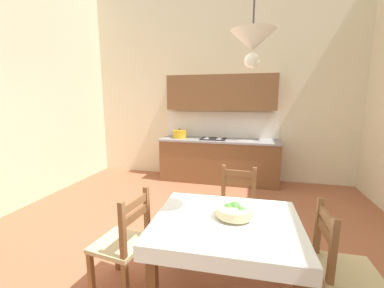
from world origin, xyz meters
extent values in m
cube|color=#A86042|center=(0.00, 0.00, -0.05)|extent=(6.16, 6.09, 0.10)
cube|color=beige|center=(0.00, 2.80, 2.06)|extent=(6.16, 0.12, 4.13)
cube|color=brown|center=(0.09, 2.43, 0.43)|extent=(2.41, 0.60, 0.86)
cube|color=gray|center=(0.09, 2.42, 0.88)|extent=(2.44, 0.63, 0.04)
cube|color=white|center=(0.09, 2.73, 1.18)|extent=(2.41, 0.01, 0.55)
cube|color=brown|center=(0.09, 2.56, 1.85)|extent=(2.22, 0.34, 0.70)
cube|color=black|center=(0.09, 2.16, 0.04)|extent=(2.37, 0.02, 0.09)
cylinder|color=silver|center=(0.63, 2.43, 0.90)|extent=(0.34, 0.34, 0.02)
cylinder|color=silver|center=(0.63, 2.57, 1.01)|extent=(0.02, 0.02, 0.22)
cube|color=black|center=(-0.03, 2.43, 0.91)|extent=(0.52, 0.42, 0.01)
cylinder|color=silver|center=(-0.16, 2.33, 0.92)|extent=(0.11, 0.11, 0.01)
cylinder|color=silver|center=(0.10, 2.33, 0.92)|extent=(0.11, 0.11, 0.01)
cylinder|color=silver|center=(-0.16, 2.53, 0.92)|extent=(0.11, 0.11, 0.01)
cylinder|color=silver|center=(0.10, 2.53, 0.92)|extent=(0.11, 0.11, 0.01)
cylinder|color=gold|center=(-0.76, 2.41, 0.98)|extent=(0.28, 0.28, 0.15)
cylinder|color=gold|center=(-0.76, 2.41, 1.06)|extent=(0.29, 0.29, 0.02)
sphere|color=black|center=(-0.76, 2.41, 1.08)|extent=(0.04, 0.04, 0.04)
cube|color=brown|center=(0.58, -0.72, 0.74)|extent=(1.14, 0.94, 0.02)
cube|color=brown|center=(0.11, -1.12, 0.36)|extent=(0.07, 0.07, 0.73)
cube|color=brown|center=(0.08, -0.35, 0.36)|extent=(0.07, 0.07, 0.73)
cube|color=brown|center=(1.06, -0.31, 0.36)|extent=(0.07, 0.07, 0.73)
cube|color=white|center=(0.58, -0.72, 0.75)|extent=(1.20, 1.00, 0.00)
cube|color=white|center=(0.60, -1.19, 0.69)|extent=(1.16, 0.05, 0.12)
cube|color=white|center=(0.56, -0.24, 0.69)|extent=(1.16, 0.05, 0.12)
cube|color=white|center=(0.00, -0.74, 0.69)|extent=(0.04, 0.95, 0.12)
cube|color=white|center=(1.16, -0.70, 0.69)|extent=(0.04, 0.95, 0.12)
cube|color=#D1BC89|center=(-0.36, -0.77, 0.43)|extent=(0.47, 0.47, 0.04)
cube|color=brown|center=(-0.56, -0.93, 0.21)|extent=(0.05, 0.05, 0.41)
cube|color=brown|center=(-0.51, -0.57, 0.21)|extent=(0.05, 0.05, 0.41)
cube|color=brown|center=(-0.20, -0.97, 0.46)|extent=(0.05, 0.05, 0.93)
cube|color=brown|center=(-0.16, -0.61, 0.46)|extent=(0.05, 0.05, 0.93)
cube|color=brown|center=(-0.18, -0.79, 0.84)|extent=(0.06, 0.32, 0.07)
cube|color=brown|center=(-0.18, -0.79, 0.74)|extent=(0.06, 0.32, 0.07)
cube|color=#D1BC89|center=(1.50, -0.69, 0.43)|extent=(0.43, 0.43, 0.04)
cube|color=brown|center=(1.67, -0.50, 0.21)|extent=(0.05, 0.05, 0.41)
cube|color=brown|center=(1.31, -0.51, 0.46)|extent=(0.05, 0.05, 0.93)
cube|color=brown|center=(1.32, -0.87, 0.46)|extent=(0.05, 0.05, 0.93)
cube|color=brown|center=(1.32, -0.69, 0.84)|extent=(0.03, 0.32, 0.07)
cube|color=brown|center=(1.32, -0.69, 0.74)|extent=(0.03, 0.32, 0.07)
cube|color=#D1BC89|center=(0.61, 0.11, 0.43)|extent=(0.45, 0.45, 0.04)
cube|color=brown|center=(0.77, -0.08, 0.21)|extent=(0.05, 0.05, 0.41)
cube|color=brown|center=(0.41, -0.05, 0.21)|extent=(0.05, 0.05, 0.41)
cube|color=brown|center=(0.80, 0.28, 0.46)|extent=(0.05, 0.05, 0.93)
cube|color=brown|center=(0.44, 0.31, 0.46)|extent=(0.05, 0.05, 0.93)
cube|color=brown|center=(0.62, 0.29, 0.84)|extent=(0.32, 0.05, 0.07)
cube|color=brown|center=(0.62, 0.29, 0.74)|extent=(0.32, 0.05, 0.07)
cylinder|color=beige|center=(0.64, -0.67, 0.77)|extent=(0.17, 0.17, 0.02)
cylinder|color=beige|center=(0.64, -0.67, 0.81)|extent=(0.30, 0.30, 0.07)
sphere|color=#4C8E3D|center=(0.59, -0.66, 0.82)|extent=(0.09, 0.09, 0.09)
sphere|color=#4C8E3D|center=(0.70, -0.69, 0.82)|extent=(0.08, 0.08, 0.08)
sphere|color=#4C8E3D|center=(0.64, -0.64, 0.83)|extent=(0.10, 0.10, 0.10)
cone|color=silver|center=(0.73, -0.67, 2.12)|extent=(0.32, 0.32, 0.14)
sphere|color=white|center=(0.73, -0.67, 1.98)|extent=(0.11, 0.11, 0.11)
camera|label=1|loc=(0.76, -2.56, 1.70)|focal=22.97mm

